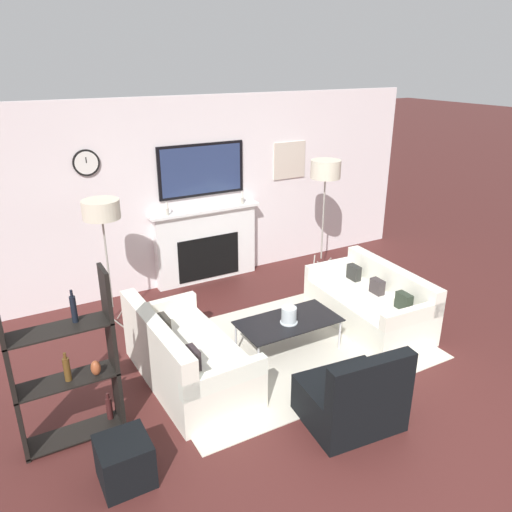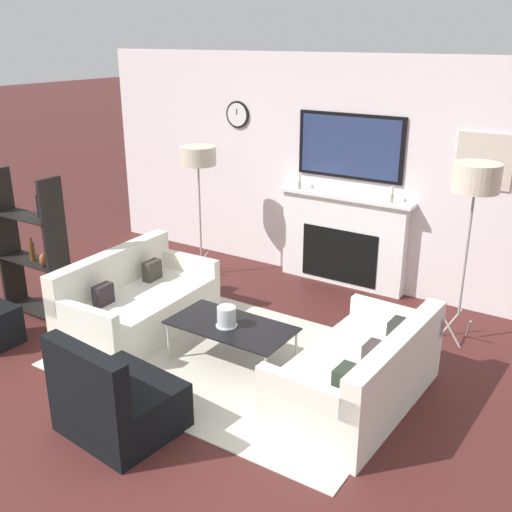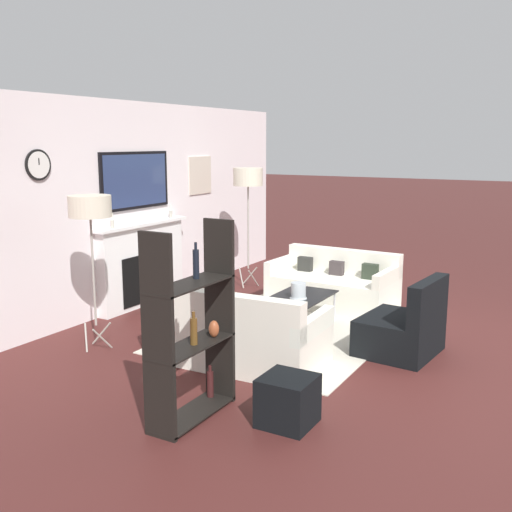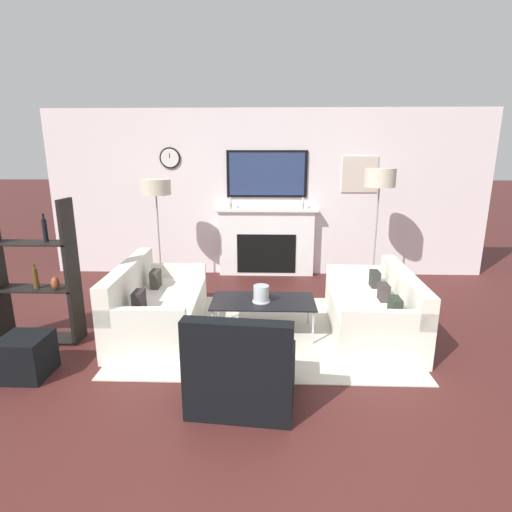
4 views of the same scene
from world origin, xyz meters
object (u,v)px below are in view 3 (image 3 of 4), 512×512
(couch_right, at_px, (334,286))
(floor_lamp_right, at_px, (248,178))
(coffee_table, at_px, (296,300))
(ottoman, at_px, (288,401))
(floor_lamp_left, at_px, (90,209))
(armchair, at_px, (404,329))
(shelf_unit, at_px, (192,330))
(hurricane_candle, at_px, (298,292))
(couch_left, at_px, (237,337))

(couch_right, xyz_separation_m, floor_lamp_right, (0.37, 1.55, 1.38))
(couch_right, bearing_deg, coffee_table, -177.87)
(coffee_table, distance_m, ottoman, 2.38)
(floor_lamp_left, xyz_separation_m, ottoman, (-0.57, -2.57, -1.31))
(couch_right, relative_size, ottoman, 4.16)
(armchair, distance_m, shelf_unit, 2.54)
(shelf_unit, bearing_deg, floor_lamp_left, 66.24)
(coffee_table, distance_m, floor_lamp_right, 2.61)
(armchair, relative_size, floor_lamp_left, 0.54)
(armchair, distance_m, floor_lamp_left, 3.48)
(ottoman, bearing_deg, hurricane_candle, 23.61)
(couch_left, distance_m, couch_right, 2.50)
(floor_lamp_left, bearing_deg, couch_left, -76.99)
(hurricane_candle, xyz_separation_m, shelf_unit, (-2.39, -0.21, 0.24))
(coffee_table, bearing_deg, armchair, -96.40)
(ottoman, bearing_deg, couch_left, 47.88)
(ottoman, bearing_deg, floor_lamp_right, 34.14)
(couch_left, relative_size, coffee_table, 1.47)
(floor_lamp_left, bearing_deg, floor_lamp_right, 0.00)
(hurricane_candle, bearing_deg, shelf_unit, -174.89)
(hurricane_candle, height_order, ottoman, hurricane_candle)
(floor_lamp_right, bearing_deg, floor_lamp_left, -180.00)
(coffee_table, bearing_deg, hurricane_candle, -119.42)
(coffee_table, bearing_deg, floor_lamp_right, 44.42)
(couch_left, xyz_separation_m, shelf_unit, (-1.17, -0.30, 0.45))
(couch_left, height_order, couch_right, couch_left)
(shelf_unit, bearing_deg, hurricane_candle, 5.11)
(couch_right, height_order, floor_lamp_right, floor_lamp_right)
(floor_lamp_right, height_order, shelf_unit, floor_lamp_right)
(floor_lamp_right, xyz_separation_m, shelf_unit, (-4.04, -1.85, -0.92))
(couch_left, relative_size, shelf_unit, 1.09)
(couch_right, relative_size, armchair, 1.87)
(hurricane_candle, bearing_deg, coffee_table, 60.58)
(coffee_table, relative_size, ottoman, 2.88)
(floor_lamp_right, bearing_deg, coffee_table, -135.58)
(armchair, relative_size, floor_lamp_right, 0.50)
(couch_left, xyz_separation_m, armchair, (1.09, -1.36, -0.01))
(couch_right, distance_m, ottoman, 3.57)
(hurricane_candle, relative_size, floor_lamp_left, 0.12)
(coffee_table, height_order, floor_lamp_right, floor_lamp_right)
(floor_lamp_left, height_order, ottoman, floor_lamp_left)
(coffee_table, bearing_deg, couch_right, 2.13)
(armchair, relative_size, ottoman, 2.23)
(armchair, height_order, coffee_table, armchair)
(floor_lamp_right, distance_m, shelf_unit, 4.53)
(armchair, xyz_separation_m, ottoman, (-2.01, 0.34, -0.07))
(coffee_table, height_order, floor_lamp_left, floor_lamp_left)
(floor_lamp_left, relative_size, ottoman, 4.09)
(couch_right, distance_m, armchair, 1.96)
(couch_left, bearing_deg, couch_right, -0.01)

